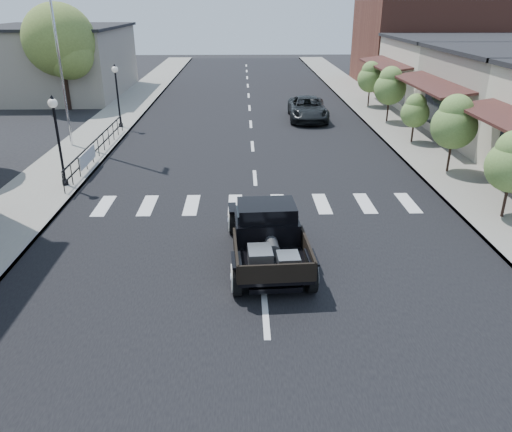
{
  "coord_description": "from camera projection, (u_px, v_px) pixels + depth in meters",
  "views": [
    {
      "loc": [
        -0.5,
        -12.99,
        6.89
      ],
      "look_at": [
        -0.13,
        0.66,
        1.0
      ],
      "focal_mm": 35.0,
      "sensor_mm": 36.0,
      "label": 1
    }
  ],
  "objects": [
    {
      "name": "railing",
      "position": [
        98.0,
        146.0,
        23.4
      ],
      "size": [
        0.08,
        10.0,
        1.0
      ],
      "primitive_type": null,
      "color": "black",
      "rests_on": "sidewalk_left"
    },
    {
      "name": "banner",
      "position": [
        88.0,
        162.0,
        21.65
      ],
      "size": [
        0.04,
        2.2,
        0.6
      ],
      "primitive_type": null,
      "color": "silver",
      "rests_on": "sidewalk_left"
    },
    {
      "name": "small_tree_c",
      "position": [
        414.0,
        119.0,
        25.53
      ],
      "size": [
        1.43,
        1.43,
        2.39
      ],
      "primitive_type": null,
      "color": "#5A7D39",
      "rests_on": "sidewalk_right"
    },
    {
      "name": "small_tree_e",
      "position": [
        370.0,
        85.0,
        34.32
      ],
      "size": [
        1.74,
        1.74,
        2.9
      ],
      "primitive_type": null,
      "color": "#5A7D39",
      "rests_on": "sidewalk_right"
    },
    {
      "name": "sidewalk_left",
      "position": [
        101.0,
        132.0,
        28.19
      ],
      "size": [
        3.0,
        80.0,
        0.15
      ],
      "primitive_type": "cube",
      "color": "gray",
      "rests_on": "ground"
    },
    {
      "name": "small_tree_d",
      "position": [
        389.0,
        95.0,
        29.81
      ],
      "size": [
        1.88,
        1.88,
        3.13
      ],
      "primitive_type": null,
      "color": "#5A7D39",
      "rests_on": "sidewalk_right"
    },
    {
      "name": "road",
      "position": [
        251.0,
        132.0,
        28.42
      ],
      "size": [
        14.0,
        80.0,
        0.02
      ],
      "primitive_type": "cube",
      "color": "black",
      "rests_on": "ground"
    },
    {
      "name": "small_tree_b",
      "position": [
        453.0,
        135.0,
        20.88
      ],
      "size": [
        1.89,
        1.89,
        3.16
      ],
      "primitive_type": null,
      "color": "#5A7D39",
      "rests_on": "sidewalk_right"
    },
    {
      "name": "flagpole",
      "position": [
        52.0,
        10.0,
        22.87
      ],
      "size": [
        0.12,
        0.12,
        12.71
      ],
      "primitive_type": "cylinder",
      "color": "silver",
      "rests_on": "sidewalk_left"
    },
    {
      "name": "big_tree_far",
      "position": [
        62.0,
        57.0,
        33.17
      ],
      "size": [
        4.69,
        4.69,
        6.89
      ],
      "primitive_type": null,
      "color": "olive",
      "rests_on": "ground"
    },
    {
      "name": "lamp_post_b",
      "position": [
        59.0,
        141.0,
        19.22
      ],
      "size": [
        0.36,
        0.36,
        3.54
      ],
      "primitive_type": null,
      "color": "black",
      "rests_on": "sidewalk_left"
    },
    {
      "name": "storefront_far",
      "position": [
        467.0,
        74.0,
        34.33
      ],
      "size": [
        10.0,
        9.0,
        4.5
      ],
      "primitive_type": "cube",
      "color": "beige",
      "rests_on": "ground"
    },
    {
      "name": "low_building_left",
      "position": [
        57.0,
        62.0,
        38.99
      ],
      "size": [
        10.0,
        12.0,
        5.0
      ],
      "primitive_type": "cube",
      "color": "#9E9485",
      "rests_on": "ground"
    },
    {
      "name": "small_tree_a",
      "position": [
        510.0,
        176.0,
        16.42
      ],
      "size": [
        1.72,
        1.72,
        2.87
      ],
      "primitive_type": null,
      "color": "#5A7D39",
      "rests_on": "sidewalk_right"
    },
    {
      "name": "lamp_post_c",
      "position": [
        118.0,
        96.0,
        28.4
      ],
      "size": [
        0.36,
        0.36,
        3.54
      ],
      "primitive_type": null,
      "color": "black",
      "rests_on": "sidewalk_left"
    },
    {
      "name": "road_markings",
      "position": [
        253.0,
        158.0,
        23.84
      ],
      "size": [
        12.0,
        60.0,
        0.06
      ],
      "primitive_type": null,
      "color": "silver",
      "rests_on": "ground"
    },
    {
      "name": "far_building_right",
      "position": [
        427.0,
        44.0,
        43.03
      ],
      "size": [
        11.0,
        10.0,
        7.0
      ],
      "primitive_type": "cube",
      "color": "brown",
      "rests_on": "ground"
    },
    {
      "name": "ground",
      "position": [
        261.0,
        256.0,
        14.66
      ],
      "size": [
        120.0,
        120.0,
        0.0
      ],
      "primitive_type": "plane",
      "color": "black",
      "rests_on": "ground"
    },
    {
      "name": "second_car",
      "position": [
        308.0,
        109.0,
        31.17
      ],
      "size": [
        2.49,
        5.08,
        1.39
      ],
      "primitive_type": "imported",
      "rotation": [
        0.0,
        0.0,
        -0.04
      ],
      "color": "black",
      "rests_on": "ground"
    },
    {
      "name": "sidewalk_right",
      "position": [
        399.0,
        130.0,
        28.61
      ],
      "size": [
        3.0,
        80.0,
        0.15
      ],
      "primitive_type": "cube",
      "color": "gray",
      "rests_on": "ground"
    },
    {
      "name": "hotrod_pickup",
      "position": [
        267.0,
        234.0,
        14.07
      ],
      "size": [
        2.59,
        5.09,
        1.72
      ],
      "primitive_type": null,
      "rotation": [
        0.0,
        0.0,
        0.06
      ],
      "color": "black",
      "rests_on": "ground"
    }
  ]
}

